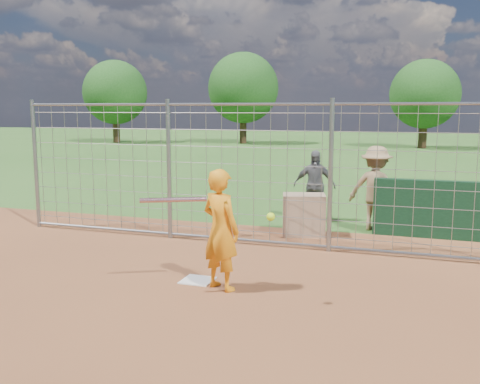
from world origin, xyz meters
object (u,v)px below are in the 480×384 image
(batter, at_px, (221,230))
(bystander_c, at_px, (376,188))
(bystander_b, at_px, (314,186))
(equipment_bin, at_px, (304,215))

(batter, distance_m, bystander_c, 4.65)
(bystander_b, relative_size, bystander_c, 0.91)
(batter, height_order, equipment_bin, batter)
(bystander_b, distance_m, equipment_bin, 1.45)
(bystander_c, bearing_deg, batter, 78.59)
(bystander_b, bearing_deg, equipment_bin, -92.45)
(batter, relative_size, bystander_b, 1.06)
(bystander_b, height_order, bystander_c, bystander_c)
(bystander_c, bearing_deg, equipment_bin, 45.50)
(bystander_c, relative_size, equipment_bin, 2.12)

